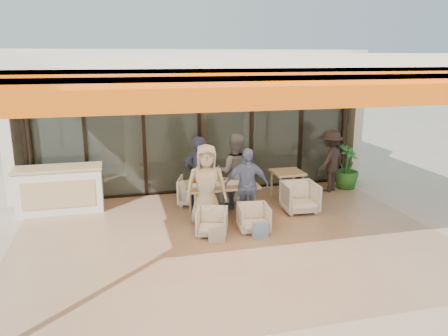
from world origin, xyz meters
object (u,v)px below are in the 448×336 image
at_px(chair_far_right, 229,188).
at_px(side_table, 287,176).
at_px(potted_palm, 347,167).
at_px(chair_far_left, 194,189).
at_px(host_counter, 60,189).
at_px(dining_table, 221,186).
at_px(diner_grey, 235,172).
at_px(chair_near_left, 212,221).
at_px(chair_near_right, 254,217).
at_px(standing_woman, 330,161).
at_px(diner_periwinkle, 246,186).
at_px(side_chair, 300,196).
at_px(diner_cream, 206,186).
at_px(diner_navy, 198,174).

relative_size(chair_far_right, side_table, 0.87).
bearing_deg(potted_palm, chair_far_left, -176.61).
relative_size(side_table, potted_palm, 0.64).
height_order(host_counter, dining_table, host_counter).
relative_size(chair_far_left, chair_far_right, 1.11).
xyz_separation_m(dining_table, potted_palm, (3.64, 1.18, -0.10)).
xyz_separation_m(diner_grey, side_table, (1.33, 0.15, -0.22)).
distance_m(chair_near_left, chair_near_right, 0.84).
bearing_deg(standing_woman, chair_near_left, -2.07).
height_order(dining_table, chair_near_right, dining_table).
height_order(chair_near_left, diner_grey, diner_grey).
xyz_separation_m(chair_far_right, chair_near_right, (0.00, -1.90, -0.02)).
relative_size(dining_table, chair_near_left, 2.53).
bearing_deg(side_table, diner_periwinkle, -141.76).
bearing_deg(side_chair, diner_cream, -168.89).
xyz_separation_m(host_counter, diner_navy, (2.96, -0.68, 0.32)).
xyz_separation_m(dining_table, chair_near_right, (0.43, -0.96, -0.38)).
bearing_deg(standing_woman, diner_grey, -18.95).
xyz_separation_m(diner_periwinkle, side_chair, (1.33, 0.30, -0.42)).
bearing_deg(diner_navy, chair_far_left, -102.89).
height_order(host_counter, diner_navy, diner_navy).
bearing_deg(side_table, chair_far_right, 165.13).
bearing_deg(diner_cream, standing_woman, 31.26).
bearing_deg(chair_far_left, side_chair, 170.46).
bearing_deg(potted_palm, chair_far_right, -175.73).
xyz_separation_m(chair_far_right, chair_near_left, (-0.84, -1.90, -0.03)).
bearing_deg(chair_near_left, standing_woman, 48.51).
bearing_deg(diner_grey, dining_table, 61.80).
distance_m(chair_far_left, diner_cream, 1.48).
distance_m(chair_near_right, side_table, 2.07).
xyz_separation_m(diner_navy, standing_woman, (3.51, 0.62, -0.05)).
distance_m(chair_far_left, side_chair, 2.43).
distance_m(chair_near_left, diner_navy, 1.51).
bearing_deg(diner_grey, host_counter, 5.47).
bearing_deg(dining_table, chair_near_left, -113.43).
bearing_deg(chair_near_left, side_table, 54.12).
relative_size(chair_near_left, diner_grey, 0.35).
height_order(diner_cream, side_chair, diner_cream).
relative_size(chair_near_left, diner_periwinkle, 0.37).
distance_m(diner_periwinkle, side_table, 1.70).
relative_size(host_counter, diner_grey, 1.08).
xyz_separation_m(diner_cream, side_table, (2.17, 1.05, -0.21)).
height_order(chair_far_right, diner_grey, diner_grey).
height_order(chair_far_left, diner_navy, diner_navy).
xyz_separation_m(chair_far_left, diner_navy, (0.00, -0.50, 0.49)).
distance_m(chair_near_left, standing_woman, 4.08).
bearing_deg(chair_near_right, side_table, 54.98).
distance_m(dining_table, side_table, 1.85).
xyz_separation_m(side_table, standing_woman, (1.34, 0.47, 0.16)).
xyz_separation_m(chair_near_right, side_table, (1.33, 1.55, 0.33)).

